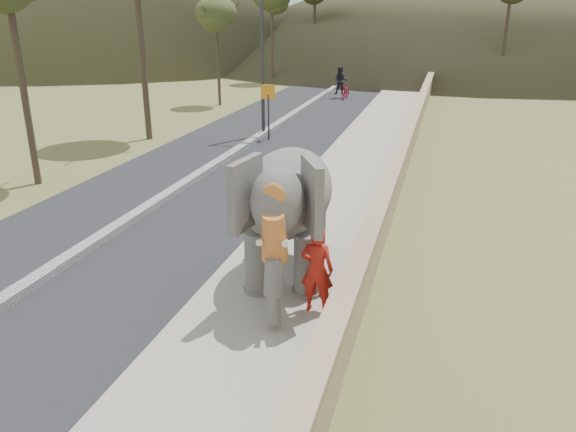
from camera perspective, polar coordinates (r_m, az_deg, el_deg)
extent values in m
plane|color=olive|center=(10.75, -2.46, -10.18)|extent=(160.00, 160.00, 0.00)
cube|color=black|center=(21.11, -6.98, 5.22)|extent=(7.00, 120.00, 0.03)
cube|color=black|center=(21.08, -6.99, 5.47)|extent=(0.35, 120.00, 0.22)
cube|color=#9E9687|center=(19.76, 6.58, 4.37)|extent=(3.00, 120.00, 0.15)
cube|color=tan|center=(19.45, 11.45, 5.30)|extent=(0.30, 120.00, 1.10)
cylinder|color=#303035|center=(25.38, -2.65, 17.00)|extent=(0.16, 0.16, 8.00)
cylinder|color=#2D2D33|center=(24.85, -1.99, 9.97)|extent=(0.08, 0.08, 2.00)
cube|color=orange|center=(24.68, -2.02, 12.48)|extent=(0.60, 0.05, 0.60)
imported|color=#AB1D12|center=(10.27, 2.96, -5.46)|extent=(0.61, 0.40, 1.68)
imported|color=maroon|center=(37.16, 5.89, 12.48)|extent=(0.66, 1.80, 0.94)
imported|color=black|center=(37.14, 5.37, 13.53)|extent=(0.87, 0.68, 1.77)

